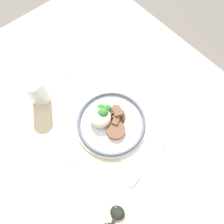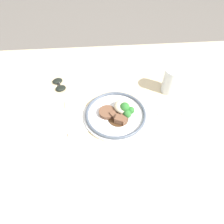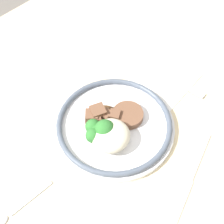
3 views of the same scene
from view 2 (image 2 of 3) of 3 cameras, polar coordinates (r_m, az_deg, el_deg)
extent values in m
plane|color=#5B5651|center=(0.93, 0.88, -2.24)|extent=(8.00, 8.00, 0.00)
cube|color=beige|center=(0.91, 0.89, -1.50)|extent=(1.34, 1.00, 0.04)
cube|color=white|center=(0.90, -10.62, -2.07)|extent=(0.16, 0.14, 0.00)
cylinder|color=white|center=(0.89, 1.21, -0.90)|extent=(0.26, 0.26, 0.01)
torus|color=#4C5666|center=(0.88, 1.22, -0.42)|extent=(0.25, 0.25, 0.01)
ellipsoid|color=beige|center=(0.89, 3.10, 1.47)|extent=(0.08, 0.08, 0.04)
cylinder|color=brown|center=(0.88, -1.26, -0.27)|extent=(0.07, 0.07, 0.02)
cylinder|color=#472D19|center=(0.87, 1.64, -1.73)|extent=(0.08, 0.08, 0.00)
cube|color=brown|center=(0.86, 2.59, -1.88)|extent=(0.03, 0.03, 0.02)
cube|color=brown|center=(0.86, 1.35, -1.39)|extent=(0.02, 0.02, 0.02)
cube|color=brown|center=(0.87, 0.30, -0.74)|extent=(0.03, 0.03, 0.02)
cube|color=brown|center=(0.87, 2.95, -0.98)|extent=(0.02, 0.02, 0.02)
cube|color=brown|center=(0.85, 2.86, -2.20)|extent=(0.04, 0.04, 0.03)
cube|color=brown|center=(0.85, 1.83, -2.01)|extent=(0.04, 0.04, 0.03)
cylinder|color=#5B8E47|center=(0.88, 3.98, -0.80)|extent=(0.01, 0.01, 0.01)
sphere|color=#2D702D|center=(0.87, 4.04, -0.11)|extent=(0.03, 0.03, 0.03)
cylinder|color=#5B8E47|center=(0.88, 4.86, -0.29)|extent=(0.01, 0.01, 0.01)
sphere|color=#2D702D|center=(0.87, 4.94, 0.48)|extent=(0.03, 0.03, 0.03)
cylinder|color=#5B8E47|center=(0.88, 3.31, -0.05)|extent=(0.01, 0.01, 0.02)
sphere|color=#2D702D|center=(0.87, 3.38, 0.96)|extent=(0.04, 0.04, 0.04)
cylinder|color=#5B8E47|center=(0.87, 3.95, -1.24)|extent=(0.01, 0.01, 0.01)
sphere|color=#2D702D|center=(0.86, 4.01, -0.52)|extent=(0.03, 0.03, 0.03)
cylinder|color=orange|center=(1.01, 14.89, 6.88)|extent=(0.06, 0.06, 0.07)
cylinder|color=silver|center=(0.99, 15.18, 7.93)|extent=(0.07, 0.07, 0.12)
cube|color=#B7B7BC|center=(0.88, -11.35, -3.22)|extent=(0.02, 0.11, 0.00)
cube|color=#B7B7BC|center=(0.94, -11.60, 1.23)|extent=(0.02, 0.07, 0.00)
cube|color=#B7B7BC|center=(1.01, -3.64, 6.45)|extent=(0.12, 0.04, 0.00)
cube|color=#B7B7BC|center=(1.04, 1.77, 7.75)|extent=(0.09, 0.03, 0.00)
cube|color=#B7B7BC|center=(0.93, 14.67, -0.54)|extent=(0.09, 0.01, 0.00)
ellipsoid|color=#B7B7BC|center=(0.95, 19.12, -0.48)|extent=(0.05, 0.02, 0.01)
ellipsoid|color=black|center=(1.02, -13.25, 6.07)|extent=(0.06, 0.05, 0.01)
ellipsoid|color=black|center=(1.06, -14.03, 7.89)|extent=(0.06, 0.05, 0.01)
cube|color=black|center=(1.04, -13.67, 7.08)|extent=(0.02, 0.02, 0.00)
camera|label=1|loc=(0.76, -26.14, 50.78)|focal=35.00mm
camera|label=3|loc=(0.88, 22.74, 38.97)|focal=50.00mm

